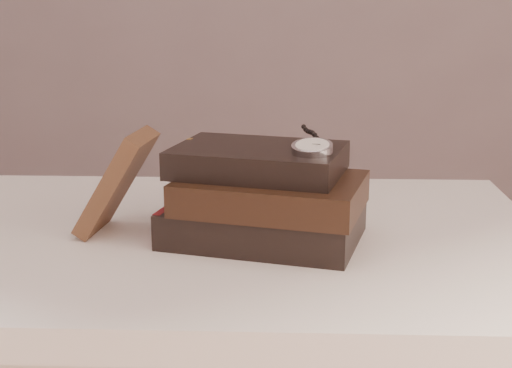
{
  "coord_description": "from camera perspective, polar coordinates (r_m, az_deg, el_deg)",
  "views": [
    {
      "loc": [
        0.15,
        -0.6,
        1.07
      ],
      "look_at": [
        0.11,
        0.32,
        0.82
      ],
      "focal_mm": 52.3,
      "sensor_mm": 36.0,
      "label": 1
    }
  ],
  "objects": [
    {
      "name": "table",
      "position": [
        1.05,
        -6.12,
        -8.43
      ],
      "size": [
        1.0,
        0.6,
        0.75
      ],
      "color": "white",
      "rests_on": "ground"
    },
    {
      "name": "book_stack",
      "position": [
        0.96,
        0.68,
        -1.05
      ],
      "size": [
        0.28,
        0.23,
        0.12
      ],
      "color": "black",
      "rests_on": "table"
    },
    {
      "name": "journal",
      "position": [
        1.0,
        -10.6,
        0.13
      ],
      "size": [
        0.11,
        0.1,
        0.14
      ],
      "primitive_type": "cube",
      "rotation": [
        0.0,
        0.55,
        -0.12
      ],
      "color": "#3C2417",
      "rests_on": "table"
    },
    {
      "name": "pocket_watch",
      "position": [
        0.92,
        4.31,
        2.87
      ],
      "size": [
        0.06,
        0.16,
        0.02
      ],
      "color": "silver",
      "rests_on": "book_stack"
    },
    {
      "name": "eyeglasses",
      "position": [
        1.06,
        -2.65,
        1.13
      ],
      "size": [
        0.13,
        0.14,
        0.05
      ],
      "color": "silver",
      "rests_on": "book_stack"
    }
  ]
}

